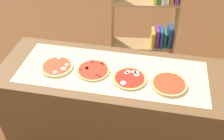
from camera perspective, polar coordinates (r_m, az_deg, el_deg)
name	(u,v)px	position (r m, az deg, el deg)	size (l,w,h in m)	color
ground_plane	(112,135)	(2.93, 0.00, -13.88)	(12.00, 12.00, 0.00)	brown
counter	(112,107)	(2.58, 0.00, -7.99)	(2.01, 0.74, 0.90)	brown
parchment_paper	(112,72)	(2.27, 0.00, -0.37)	(1.62, 0.57, 0.00)	beige
pizza_mozzarella_0	(57,66)	(2.36, -11.84, 0.76)	(0.28, 0.28, 0.03)	#E5C17F
pizza_pepperoni_1	(93,70)	(2.28, -4.12, -0.02)	(0.29, 0.29, 0.02)	#DBB26B
pizza_mozzarella_2	(130,78)	(2.20, 3.84, -1.79)	(0.29, 0.29, 0.02)	tan
pizza_plain_3	(169,84)	(2.18, 12.25, -2.98)	(0.29, 0.29, 0.02)	#DBB26B
bookshelf	(151,31)	(3.13, 8.45, 8.32)	(0.76, 0.34, 1.69)	#A87A47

